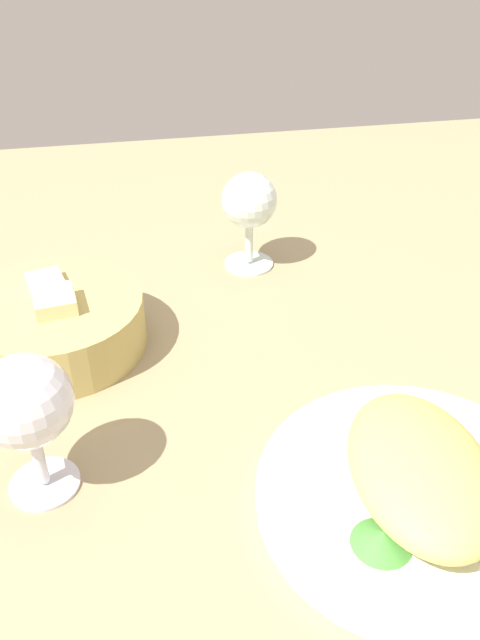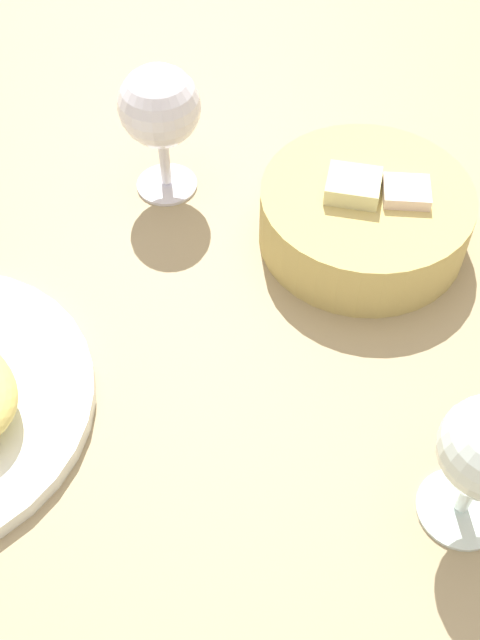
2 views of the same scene
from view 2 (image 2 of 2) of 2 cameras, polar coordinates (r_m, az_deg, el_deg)
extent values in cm
cube|color=#9A8963|center=(62.08, -4.30, -4.68)|extent=(140.00, 140.00, 2.00)
cylinder|color=tan|center=(69.33, 9.07, 7.50)|extent=(18.32, 18.32, 5.60)
cube|color=beige|center=(68.23, 11.88, 8.30)|extent=(4.66, 4.39, 3.88)
cube|color=beige|center=(67.59, 8.14, 8.80)|extent=(4.96, 4.58, 4.44)
cylinder|color=silver|center=(57.50, 15.81, -13.06)|extent=(6.08, 6.08, 0.60)
cylinder|color=silver|center=(55.10, 16.44, -11.85)|extent=(1.00, 1.00, 4.89)
cylinder|color=silver|center=(75.59, -5.37, 9.93)|extent=(5.73, 5.73, 0.60)
cylinder|color=silver|center=(73.78, -5.53, 11.51)|extent=(1.00, 1.00, 4.91)
sphere|color=silver|center=(69.99, -5.92, 15.30)|extent=(7.27, 7.27, 7.27)
camera|label=1|loc=(0.77, -46.75, 33.59)|focal=37.33mm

